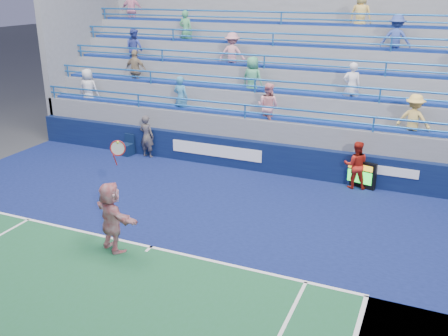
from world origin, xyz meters
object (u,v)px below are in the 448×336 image
at_px(serve_speed_board, 357,173).
at_px(ball_girl, 356,165).
at_px(line_judge, 147,136).
at_px(judge_chair, 127,149).
at_px(tennis_player, 112,217).

xyz_separation_m(serve_speed_board, ball_girl, (-0.03, -0.15, 0.35)).
bearing_deg(line_judge, judge_chair, 12.74).
bearing_deg(tennis_player, serve_speed_board, 53.89).
distance_m(judge_chair, line_judge, 1.06).
bearing_deg(ball_girl, serve_speed_board, -113.72).
distance_m(serve_speed_board, ball_girl, 0.38).
relative_size(tennis_player, ball_girl, 1.84).
xyz_separation_m(tennis_player, ball_girl, (4.94, 6.66, -0.12)).
height_order(serve_speed_board, line_judge, line_judge).
xyz_separation_m(tennis_player, line_judge, (-3.09, 6.68, -0.09)).
relative_size(judge_chair, tennis_player, 0.28).
xyz_separation_m(serve_speed_board, judge_chair, (-8.93, -0.26, -0.20)).
bearing_deg(line_judge, serve_speed_board, -174.90).
bearing_deg(ball_girl, tennis_player, 40.65).
height_order(tennis_player, ball_girl, tennis_player).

